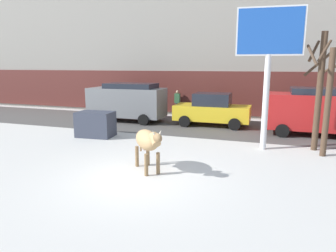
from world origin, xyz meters
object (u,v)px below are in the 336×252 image
(cow_tan, at_px, (148,141))
(car_yellow_sedan, at_px, (212,110))
(pedestrian_near_billboard, at_px, (177,103))
(bare_tree_right_lot, at_px, (319,89))
(billboard, at_px, (269,40))
(pedestrian_far_left, at_px, (331,109))
(bare_tree_left_lot, at_px, (328,95))
(dumpster, at_px, (96,124))
(car_red_van, at_px, (316,110))
(pedestrian_by_cars, at_px, (93,100))
(car_grey_van, at_px, (127,101))

(cow_tan, height_order, car_yellow_sedan, car_yellow_sedan)
(pedestrian_near_billboard, height_order, bare_tree_right_lot, bare_tree_right_lot)
(cow_tan, xyz_separation_m, car_yellow_sedan, (0.49, 8.21, -0.09))
(pedestrian_near_billboard, bearing_deg, billboard, -49.51)
(pedestrian_far_left, bearing_deg, bare_tree_left_lot, -100.54)
(pedestrian_near_billboard, height_order, dumpster, pedestrian_near_billboard)
(bare_tree_left_lot, height_order, bare_tree_right_lot, bare_tree_right_lot)
(billboard, bearing_deg, cow_tan, -130.94)
(car_red_van, bearing_deg, billboard, -123.52)
(car_yellow_sedan, xyz_separation_m, pedestrian_near_billboard, (-2.87, 2.57, -0.03))
(car_red_van, xyz_separation_m, pedestrian_by_cars, (-14.65, 3.35, -0.36))
(car_grey_van, distance_m, dumpster, 4.32)
(cow_tan, xyz_separation_m, car_red_van, (5.73, 7.42, 0.25))
(car_red_van, xyz_separation_m, pedestrian_far_left, (1.20, 3.35, -0.36))
(pedestrian_near_billboard, bearing_deg, bare_tree_left_lot, -41.41)
(car_grey_van, relative_size, pedestrian_near_billboard, 2.67)
(pedestrian_far_left, relative_size, dumpster, 1.02)
(car_grey_van, xyz_separation_m, pedestrian_near_billboard, (2.32, 2.83, -0.36))
(car_red_van, distance_m, dumpster, 10.69)
(car_grey_van, distance_m, bare_tree_right_lot, 10.71)
(pedestrian_near_billboard, distance_m, pedestrian_by_cars, 6.55)
(pedestrian_by_cars, relative_size, dumpster, 1.02)
(car_yellow_sedan, xyz_separation_m, bare_tree_left_lot, (5.13, -4.48, 1.41))
(car_red_van, relative_size, dumpster, 2.72)
(billboard, relative_size, bare_tree_left_lot, 1.29)
(billboard, distance_m, pedestrian_near_billboard, 9.59)
(pedestrian_far_left, bearing_deg, dumpster, -147.71)
(dumpster, bearing_deg, car_red_van, 20.42)
(pedestrian_near_billboard, distance_m, pedestrian_far_left, 9.30)
(cow_tan, distance_m, pedestrian_by_cars, 13.99)
(pedestrian_far_left, height_order, bare_tree_right_lot, bare_tree_right_lot)
(billboard, bearing_deg, car_grey_van, 153.89)
(cow_tan, bearing_deg, bare_tree_right_lot, 40.21)
(billboard, distance_m, car_yellow_sedan, 6.19)
(bare_tree_right_lot, bearing_deg, car_grey_van, 161.42)
(bare_tree_left_lot, bearing_deg, pedestrian_far_left, 79.46)
(car_yellow_sedan, bearing_deg, car_red_van, -8.52)
(billboard, relative_size, car_yellow_sedan, 1.32)
(bare_tree_right_lot, bearing_deg, pedestrian_by_cars, 156.52)
(car_yellow_sedan, distance_m, pedestrian_near_billboard, 3.85)
(billboard, height_order, pedestrian_by_cars, billboard)
(cow_tan, distance_m, bare_tree_right_lot, 7.21)
(car_yellow_sedan, distance_m, pedestrian_by_cars, 9.76)
(bare_tree_left_lot, bearing_deg, car_grey_van, 157.73)
(car_grey_van, xyz_separation_m, car_red_van, (10.43, -0.53, 0.00))
(cow_tan, height_order, bare_tree_right_lot, bare_tree_right_lot)
(pedestrian_by_cars, bearing_deg, dumpster, -56.71)
(cow_tan, distance_m, car_red_van, 9.38)
(car_grey_van, height_order, pedestrian_by_cars, car_grey_van)
(car_red_van, bearing_deg, cow_tan, -127.67)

